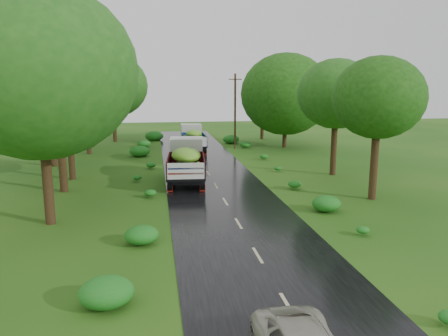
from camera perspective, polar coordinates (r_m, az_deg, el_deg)
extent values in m
plane|color=#194C10|center=(17.59, 4.41, -11.34)|extent=(120.00, 120.00, 0.00)
cube|color=black|center=(22.19, 1.41, -6.46)|extent=(6.50, 80.00, 0.02)
cube|color=#BFB78C|center=(14.10, 8.34, -17.33)|extent=(0.12, 1.60, 0.00)
cube|color=#BFB78C|center=(17.58, 4.41, -11.27)|extent=(0.12, 1.60, 0.00)
cube|color=#BFB78C|center=(21.25, 1.90, -7.23)|extent=(0.12, 1.60, 0.00)
cube|color=#BFB78C|center=(25.02, 0.17, -4.39)|extent=(0.12, 1.60, 0.00)
cube|color=#BFB78C|center=(28.85, -1.10, -2.29)|extent=(0.12, 1.60, 0.00)
cube|color=#BFB78C|center=(32.72, -2.06, -0.69)|extent=(0.12, 1.60, 0.00)
cube|color=#BFB78C|center=(36.62, -2.82, 0.58)|extent=(0.12, 1.60, 0.00)
cube|color=#BFB78C|center=(40.54, -3.44, 1.60)|extent=(0.12, 1.60, 0.00)
cube|color=#BFB78C|center=(44.47, -3.94, 2.44)|extent=(0.12, 1.60, 0.00)
cube|color=#BFB78C|center=(48.42, -4.37, 3.14)|extent=(0.12, 1.60, 0.00)
cube|color=#BFB78C|center=(52.37, -4.73, 3.74)|extent=(0.12, 1.60, 0.00)
cube|color=#BFB78C|center=(56.33, -5.04, 4.25)|extent=(0.12, 1.60, 0.00)
cube|color=black|center=(29.66, -4.93, -0.67)|extent=(2.25, 5.97, 0.29)
cylinder|color=black|center=(31.80, -6.71, -0.19)|extent=(0.37, 1.06, 1.04)
cylinder|color=black|center=(31.78, -3.08, -0.13)|extent=(0.37, 1.06, 1.04)
cylinder|color=black|center=(28.42, -6.97, -1.55)|extent=(0.37, 1.06, 1.04)
cylinder|color=black|center=(28.40, -2.91, -1.49)|extent=(0.37, 1.06, 1.04)
cylinder|color=black|center=(27.39, -7.06, -2.03)|extent=(0.37, 1.06, 1.04)
cylinder|color=black|center=(27.37, -2.85, -1.97)|extent=(0.37, 1.06, 1.04)
cube|color=#681109|center=(27.10, -7.08, -2.67)|extent=(0.36, 0.07, 0.47)
cube|color=#681109|center=(27.08, -2.82, -2.61)|extent=(0.36, 0.07, 0.47)
cube|color=silver|center=(31.76, -4.93, 2.19)|extent=(2.44, 2.15, 1.97)
cube|color=black|center=(28.55, -4.95, -0.66)|extent=(2.74, 4.64, 0.17)
cube|color=#420B0E|center=(28.47, -7.29, 0.44)|extent=(0.44, 4.45, 0.99)
cube|color=#420B0E|center=(28.45, -2.65, 0.51)|extent=(0.44, 4.45, 0.99)
cube|color=#420B0E|center=(30.59, -4.94, 1.23)|extent=(2.39, 0.27, 0.99)
cube|color=silver|center=(26.29, -5.01, -0.40)|extent=(2.39, 0.27, 0.99)
ellipsoid|color=#44941A|center=(28.33, -4.99, 1.71)|extent=(2.30, 3.90, 1.04)
cube|color=black|center=(43.34, -4.05, 2.99)|extent=(1.62, 5.26, 0.26)
cylinder|color=black|center=(45.18, -5.41, 3.12)|extent=(0.26, 0.93, 0.93)
cylinder|color=black|center=(45.33, -3.13, 3.18)|extent=(0.26, 0.93, 0.93)
cylinder|color=black|center=(42.11, -5.13, 2.54)|extent=(0.26, 0.93, 0.93)
cylinder|color=black|center=(42.28, -2.68, 2.61)|extent=(0.26, 0.93, 0.93)
cylinder|color=black|center=(41.17, -5.03, 2.35)|extent=(0.26, 0.93, 0.93)
cylinder|color=black|center=(41.34, -2.53, 2.42)|extent=(0.26, 0.93, 0.93)
cube|color=#681109|center=(40.89, -5.00, 2.00)|extent=(0.32, 0.04, 0.42)
cube|color=#681109|center=(41.06, -2.48, 2.07)|extent=(0.32, 0.04, 0.42)
cube|color=silver|center=(45.29, -4.31, 4.63)|extent=(2.06, 1.78, 1.77)
cube|color=black|center=(42.35, -3.94, 3.08)|extent=(2.16, 4.02, 0.15)
cube|color=navy|center=(42.20, -5.35, 3.74)|extent=(0.09, 4.01, 0.89)
cube|color=navy|center=(42.38, -2.55, 3.81)|extent=(0.09, 4.01, 0.89)
cube|color=navy|center=(44.22, -4.18, 4.09)|extent=(2.15, 0.08, 0.89)
cube|color=silver|center=(40.34, -3.69, 3.42)|extent=(2.15, 0.08, 0.89)
ellipsoid|color=#44941A|center=(42.21, -3.95, 4.53)|extent=(1.81, 3.37, 0.93)
cylinder|color=#382616|center=(44.73, 1.45, 7.37)|extent=(0.22, 0.22, 7.59)
cube|color=#382616|center=(44.64, 1.48, 11.51)|extent=(1.33, 0.17, 0.09)
cylinder|color=black|center=(22.02, -22.44, 3.44)|extent=(0.48, 0.48, 8.18)
ellipsoid|color=#16450D|center=(21.87, -23.05, 11.53)|extent=(4.23, 4.23, 3.80)
cylinder|color=black|center=(28.45, -20.71, 5.66)|extent=(0.49, 0.49, 8.71)
ellipsoid|color=#16450D|center=(28.37, -21.18, 12.32)|extent=(3.75, 3.75, 3.37)
cylinder|color=black|center=(32.07, -19.52, 4.45)|extent=(0.44, 0.44, 6.68)
ellipsoid|color=#16450D|center=(31.91, -19.82, 8.98)|extent=(3.66, 3.66, 3.30)
cylinder|color=black|center=(37.63, -21.74, 7.32)|extent=(0.51, 0.51, 9.46)
ellipsoid|color=#16450D|center=(37.61, -22.14, 12.78)|extent=(3.99, 3.99, 3.59)
cylinder|color=black|center=(43.24, -17.43, 6.42)|extent=(0.45, 0.45, 7.10)
ellipsoid|color=#16450D|center=(43.13, -17.64, 9.99)|extent=(3.67, 3.67, 3.30)
cylinder|color=black|center=(47.32, -18.32, 7.61)|extent=(0.49, 0.49, 8.55)
ellipsoid|color=#16450D|center=(47.27, -18.57, 11.53)|extent=(3.94, 3.94, 3.54)
cylinder|color=black|center=(51.67, -14.20, 7.34)|extent=(0.45, 0.45, 7.21)
ellipsoid|color=#16450D|center=(51.58, -14.34, 10.37)|extent=(3.96, 3.96, 3.57)
cylinder|color=black|center=(26.41, 19.18, 3.17)|extent=(0.44, 0.44, 6.68)
ellipsoid|color=#1D5615|center=(26.21, 19.53, 8.67)|extent=(3.21, 3.21, 2.89)
cylinder|color=black|center=(32.81, 14.25, 4.92)|extent=(0.44, 0.44, 6.72)
ellipsoid|color=#1D5615|center=(32.65, 14.46, 9.37)|extent=(3.34, 3.34, 3.00)
cylinder|color=black|center=(46.07, 7.97, 6.56)|extent=(0.43, 0.43, 6.28)
ellipsoid|color=#1D5615|center=(45.94, 8.05, 9.53)|extent=(4.32, 4.32, 3.89)
cylinder|color=black|center=(52.65, 5.03, 6.87)|extent=(0.42, 0.42, 5.71)
ellipsoid|color=#1D5615|center=(52.54, 5.07, 9.23)|extent=(3.09, 3.09, 2.78)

